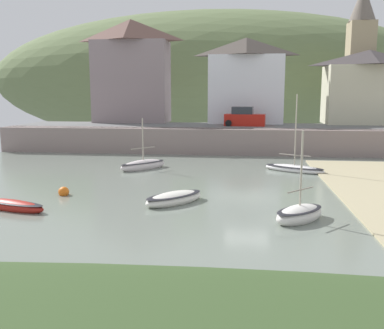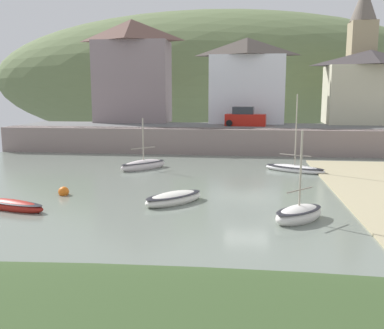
{
  "view_description": "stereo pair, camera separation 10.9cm",
  "coord_description": "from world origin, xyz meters",
  "px_view_note": "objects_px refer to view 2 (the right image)",
  "views": [
    {
      "loc": [
        -0.32,
        -23.76,
        5.68
      ],
      "look_at": [
        -3.5,
        2.98,
        1.22
      ],
      "focal_mm": 40.23,
      "sensor_mm": 36.0,
      "label": 1
    },
    {
      "loc": [
        -0.21,
        -23.75,
        5.68
      ],
      "look_at": [
        -3.5,
        2.98,
        1.22
      ],
      "focal_mm": 40.23,
      "sensor_mm": 36.0,
      "label": 2
    }
  ],
  "objects_px": {
    "waterfront_building_centre": "(247,80)",
    "church_with_spire": "(361,52)",
    "waterfront_building_left": "(132,71)",
    "waterfront_building_right": "(369,87)",
    "dinghy_open_wooden": "(295,168)",
    "sailboat_tall_mast": "(299,214)",
    "fishing_boat_green": "(174,199)",
    "rowboat_small_beached": "(11,205)",
    "motorboat_with_cabin": "(144,165)",
    "parked_car_near_slipway": "(245,118)",
    "mooring_buoy": "(64,192)"
  },
  "relations": [
    {
      "from": "waterfront_building_centre",
      "to": "parked_car_near_slipway",
      "type": "distance_m",
      "value": 5.98
    },
    {
      "from": "waterfront_building_centre",
      "to": "fishing_boat_green",
      "type": "distance_m",
      "value": 28.41
    },
    {
      "from": "motorboat_with_cabin",
      "to": "rowboat_small_beached",
      "type": "bearing_deg",
      "value": -157.19
    },
    {
      "from": "church_with_spire",
      "to": "mooring_buoy",
      "type": "relative_size",
      "value": 25.83
    },
    {
      "from": "parked_car_near_slipway",
      "to": "rowboat_small_beached",
      "type": "bearing_deg",
      "value": -108.84
    },
    {
      "from": "waterfront_building_centre",
      "to": "motorboat_with_cabin",
      "type": "xyz_separation_m",
      "value": [
        -7.68,
        -17.47,
        -6.84
      ]
    },
    {
      "from": "sailboat_tall_mast",
      "to": "parked_car_near_slipway",
      "type": "height_order",
      "value": "parked_car_near_slipway"
    },
    {
      "from": "church_with_spire",
      "to": "rowboat_small_beached",
      "type": "relative_size",
      "value": 3.78
    },
    {
      "from": "waterfront_building_centre",
      "to": "motorboat_with_cabin",
      "type": "height_order",
      "value": "waterfront_building_centre"
    },
    {
      "from": "mooring_buoy",
      "to": "motorboat_with_cabin",
      "type": "bearing_deg",
      "value": 73.96
    },
    {
      "from": "church_with_spire",
      "to": "rowboat_small_beached",
      "type": "bearing_deg",
      "value": -126.25
    },
    {
      "from": "waterfront_building_centre",
      "to": "rowboat_small_beached",
      "type": "bearing_deg",
      "value": -111.32
    },
    {
      "from": "waterfront_building_left",
      "to": "rowboat_small_beached",
      "type": "xyz_separation_m",
      "value": [
        1.47,
        -29.52,
        -8.05
      ]
    },
    {
      "from": "fishing_boat_green",
      "to": "rowboat_small_beached",
      "type": "relative_size",
      "value": 0.87
    },
    {
      "from": "fishing_boat_green",
      "to": "parked_car_near_slipway",
      "type": "height_order",
      "value": "parked_car_near_slipway"
    },
    {
      "from": "sailboat_tall_mast",
      "to": "parked_car_near_slipway",
      "type": "relative_size",
      "value": 1.01
    },
    {
      "from": "waterfront_building_left",
      "to": "motorboat_with_cabin",
      "type": "relative_size",
      "value": 2.83
    },
    {
      "from": "waterfront_building_right",
      "to": "waterfront_building_centre",
      "type": "bearing_deg",
      "value": 180.0
    },
    {
      "from": "waterfront_building_left",
      "to": "church_with_spire",
      "type": "xyz_separation_m",
      "value": [
        26.05,
        4.0,
        2.09
      ]
    },
    {
      "from": "sailboat_tall_mast",
      "to": "waterfront_building_right",
      "type": "bearing_deg",
      "value": 22.89
    },
    {
      "from": "waterfront_building_right",
      "to": "parked_car_near_slipway",
      "type": "bearing_deg",
      "value": -161.1
    },
    {
      "from": "dinghy_open_wooden",
      "to": "motorboat_with_cabin",
      "type": "xyz_separation_m",
      "value": [
        -11.29,
        -0.4,
        0.07
      ]
    },
    {
      "from": "dinghy_open_wooden",
      "to": "fishing_boat_green",
      "type": "distance_m",
      "value": 12.59
    },
    {
      "from": "waterfront_building_left",
      "to": "rowboat_small_beached",
      "type": "bearing_deg",
      "value": -87.16
    },
    {
      "from": "waterfront_building_right",
      "to": "parked_car_near_slipway",
      "type": "xyz_separation_m",
      "value": [
        -13.14,
        -4.5,
        -3.19
      ]
    },
    {
      "from": "motorboat_with_cabin",
      "to": "mooring_buoy",
      "type": "distance_m",
      "value": 9.17
    },
    {
      "from": "dinghy_open_wooden",
      "to": "fishing_boat_green",
      "type": "height_order",
      "value": "dinghy_open_wooden"
    },
    {
      "from": "waterfront_building_centre",
      "to": "church_with_spire",
      "type": "distance_m",
      "value": 14.03
    },
    {
      "from": "church_with_spire",
      "to": "parked_car_near_slipway",
      "type": "xyz_separation_m",
      "value": [
        -13.14,
        -8.5,
        -7.15
      ]
    },
    {
      "from": "waterfront_building_centre",
      "to": "parked_car_near_slipway",
      "type": "xyz_separation_m",
      "value": [
        -0.08,
        -4.5,
        -3.94
      ]
    },
    {
      "from": "fishing_boat_green",
      "to": "waterfront_building_left",
      "type": "bearing_deg",
      "value": 60.28
    },
    {
      "from": "waterfront_building_centre",
      "to": "parked_car_near_slipway",
      "type": "relative_size",
      "value": 2.19
    },
    {
      "from": "dinghy_open_wooden",
      "to": "sailboat_tall_mast",
      "type": "xyz_separation_m",
      "value": [
        -1.2,
        -12.68,
        0.07
      ]
    },
    {
      "from": "waterfront_building_right",
      "to": "dinghy_open_wooden",
      "type": "distance_m",
      "value": 20.46
    },
    {
      "from": "waterfront_building_right",
      "to": "parked_car_near_slipway",
      "type": "relative_size",
      "value": 2.15
    },
    {
      "from": "motorboat_with_cabin",
      "to": "fishing_boat_green",
      "type": "bearing_deg",
      "value": -117.59
    },
    {
      "from": "waterfront_building_left",
      "to": "mooring_buoy",
      "type": "distance_m",
      "value": 27.63
    },
    {
      "from": "waterfront_building_left",
      "to": "waterfront_building_right",
      "type": "xyz_separation_m",
      "value": [
        26.05,
        0.0,
        -1.86
      ]
    },
    {
      "from": "waterfront_building_centre",
      "to": "mooring_buoy",
      "type": "height_order",
      "value": "waterfront_building_centre"
    },
    {
      "from": "church_with_spire",
      "to": "rowboat_small_beached",
      "type": "height_order",
      "value": "church_with_spire"
    },
    {
      "from": "waterfront_building_centre",
      "to": "church_with_spire",
      "type": "bearing_deg",
      "value": 17.03
    },
    {
      "from": "sailboat_tall_mast",
      "to": "mooring_buoy",
      "type": "height_order",
      "value": "sailboat_tall_mast"
    },
    {
      "from": "fishing_boat_green",
      "to": "rowboat_small_beached",
      "type": "bearing_deg",
      "value": 147.33
    },
    {
      "from": "rowboat_small_beached",
      "to": "parked_car_near_slipway",
      "type": "height_order",
      "value": "parked_car_near_slipway"
    },
    {
      "from": "waterfront_building_centre",
      "to": "church_with_spire",
      "type": "relative_size",
      "value": 0.6
    },
    {
      "from": "motorboat_with_cabin",
      "to": "waterfront_building_centre",
      "type": "bearing_deg",
      "value": 16.74
    },
    {
      "from": "sailboat_tall_mast",
      "to": "rowboat_small_beached",
      "type": "distance_m",
      "value": 13.93
    },
    {
      "from": "waterfront_building_left",
      "to": "church_with_spire",
      "type": "distance_m",
      "value": 26.44
    },
    {
      "from": "waterfront_building_left",
      "to": "waterfront_building_right",
      "type": "distance_m",
      "value": 26.11
    },
    {
      "from": "waterfront_building_left",
      "to": "fishing_boat_green",
      "type": "bearing_deg",
      "value": -71.25
    }
  ]
}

